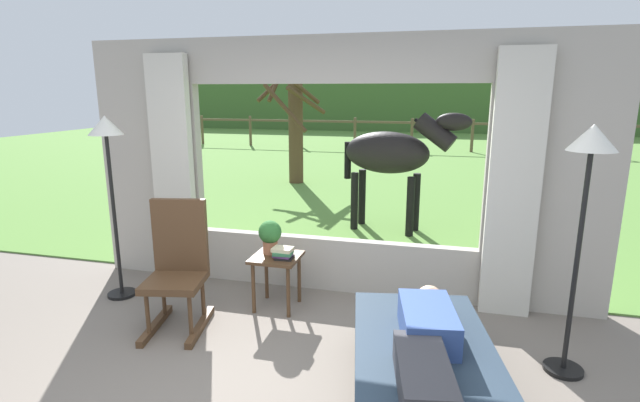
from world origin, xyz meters
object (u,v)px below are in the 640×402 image
object	(u,v)px
book_stack	(283,253)
floor_lamp_right	(588,176)
rocking_chair	(178,266)
floor_lamp_left	(108,153)
horse	(392,154)
side_table	(276,265)
potted_plant	(270,235)
recliner_sofa	(424,377)
pasture_tree	(295,125)
reclining_person	(426,338)

from	to	relation	value
book_stack	floor_lamp_right	distance (m)	2.53
rocking_chair	book_stack	distance (m)	0.93
floor_lamp_left	horse	world-z (taller)	floor_lamp_left
rocking_chair	floor_lamp_left	distance (m)	1.35
side_table	horse	distance (m)	3.00
rocking_chair	floor_lamp_left	world-z (taller)	floor_lamp_left
potted_plant	floor_lamp_left	xyz separation A→B (m)	(-1.54, -0.20, 0.76)
recliner_sofa	rocking_chair	xyz separation A→B (m)	(-2.14, 0.63, 0.33)
floor_lamp_left	horse	distance (m)	3.81
recliner_sofa	floor_lamp_right	distance (m)	1.74
potted_plant	floor_lamp_right	world-z (taller)	floor_lamp_right
recliner_sofa	potted_plant	xyz separation A→B (m)	(-1.51, 1.23, 0.48)
pasture_tree	book_stack	bearing A→B (deg)	-73.52
recliner_sofa	pasture_tree	distance (m)	7.96
rocking_chair	floor_lamp_right	world-z (taller)	floor_lamp_right
floor_lamp_left	pasture_tree	size ratio (longest dim) A/B	0.64
reclining_person	book_stack	distance (m)	1.77
book_stack	horse	bearing A→B (deg)	76.79
recliner_sofa	book_stack	size ratio (longest dim) A/B	9.49
potted_plant	horse	xyz separation A→B (m)	(0.84, 2.75, 0.45)
side_table	floor_lamp_right	distance (m)	2.68
book_stack	side_table	bearing A→B (deg)	146.31
pasture_tree	floor_lamp_left	bearing A→B (deg)	-89.09
book_stack	pasture_tree	xyz separation A→B (m)	(-1.81, 6.13, 0.72)
potted_plant	book_stack	bearing A→B (deg)	-35.22
reclining_person	floor_lamp_right	xyz separation A→B (m)	(0.99, 0.73, 0.95)
recliner_sofa	side_table	xyz separation A→B (m)	(-1.43, 1.17, 0.21)
book_stack	floor_lamp_right	world-z (taller)	floor_lamp_right
horse	book_stack	bearing A→B (deg)	-2.28
side_table	horse	xyz separation A→B (m)	(0.76, 2.81, 0.73)
potted_plant	floor_lamp_left	bearing A→B (deg)	-172.56
horse	rocking_chair	bearing A→B (deg)	-12.95
book_stack	potted_plant	bearing A→B (deg)	144.78
recliner_sofa	side_table	bearing A→B (deg)	130.56
rocking_chair	floor_lamp_left	xyz separation A→B (m)	(-0.91, 0.39, 0.91)
rocking_chair	horse	world-z (taller)	horse
reclining_person	potted_plant	distance (m)	1.98
rocking_chair	book_stack	size ratio (longest dim) A/B	5.80
side_table	floor_lamp_right	size ratio (longest dim) A/B	0.29
reclining_person	horse	bearing A→B (deg)	89.15
recliner_sofa	floor_lamp_right	size ratio (longest dim) A/B	1.01
book_stack	floor_lamp_right	bearing A→B (deg)	-10.28
horse	potted_plant	bearing A→B (deg)	-6.11
recliner_sofa	reclining_person	distance (m)	0.31
reclining_person	book_stack	world-z (taller)	reclining_person
potted_plant	floor_lamp_left	distance (m)	1.73
floor_lamp_right	rocking_chair	bearing A→B (deg)	-179.10
recliner_sofa	pasture_tree	bearing A→B (deg)	103.34
reclining_person	rocking_chair	xyz separation A→B (m)	(-2.14, 0.68, 0.02)
side_table	book_stack	world-z (taller)	book_stack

